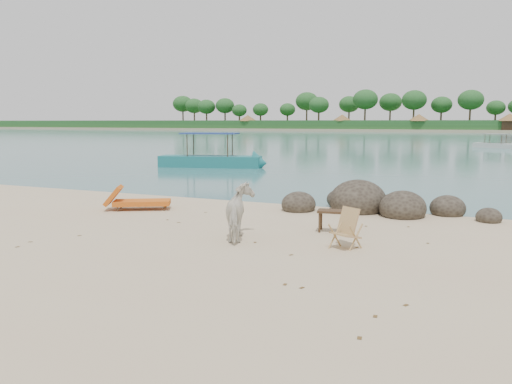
# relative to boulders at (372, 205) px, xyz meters

# --- Properties ---
(water) EXTENTS (400.00, 400.00, 0.00)m
(water) POSITION_rel_boulders_xyz_m (-2.41, 84.23, -0.25)
(water) COLOR #3A6F75
(water) RESTS_ON ground
(far_shore) EXTENTS (420.00, 90.00, 1.40)m
(far_shore) POSITION_rel_boulders_xyz_m (-2.41, 164.23, -0.25)
(far_shore) COLOR tan
(far_shore) RESTS_ON ground
(far_scenery) EXTENTS (420.00, 18.00, 9.50)m
(far_scenery) POSITION_rel_boulders_xyz_m (-2.39, 130.93, 2.90)
(far_scenery) COLOR #1E4C1E
(far_scenery) RESTS_ON ground
(boulders) EXTENTS (6.28, 2.87, 1.31)m
(boulders) POSITION_rel_boulders_xyz_m (0.00, 0.00, 0.00)
(boulders) COLOR black
(boulders) RESTS_ON ground
(cow) EXTENTS (1.27, 1.67, 1.29)m
(cow) POSITION_rel_boulders_xyz_m (-2.19, -4.86, 0.40)
(cow) COLOR white
(cow) RESTS_ON ground
(side_table) EXTENTS (0.73, 0.53, 0.55)m
(side_table) POSITION_rel_boulders_xyz_m (-0.43, -3.28, 0.03)
(side_table) COLOR #2E2212
(side_table) RESTS_ON ground
(lounge_chair) EXTENTS (2.27, 1.71, 0.65)m
(lounge_chair) POSITION_rel_boulders_xyz_m (-6.72, -2.48, 0.08)
(lounge_chair) COLOR #D26118
(lounge_chair) RESTS_ON ground
(deck_chair) EXTENTS (0.79, 0.81, 0.86)m
(deck_chair) POSITION_rel_boulders_xyz_m (0.27, -4.76, 0.19)
(deck_chair) COLOR tan
(deck_chair) RESTS_ON ground
(boat_near) EXTENTS (7.27, 3.23, 3.44)m
(boat_near) POSITION_rel_boulders_xyz_m (-12.22, 12.15, 1.48)
(boat_near) COLOR #1A6B6E
(boat_near) RESTS_ON water
(boat_mid) EXTENTS (4.97, 3.60, 2.50)m
(boat_mid) POSITION_rel_boulders_xyz_m (5.09, 44.08, 1.00)
(boat_mid) COLOR #BCBDB8
(boat_mid) RESTS_ON water
(dead_leaves) EXTENTS (8.54, 7.41, 0.00)m
(dead_leaves) POSITION_rel_boulders_xyz_m (-1.55, -5.53, -0.24)
(dead_leaves) COLOR brown
(dead_leaves) RESTS_ON ground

